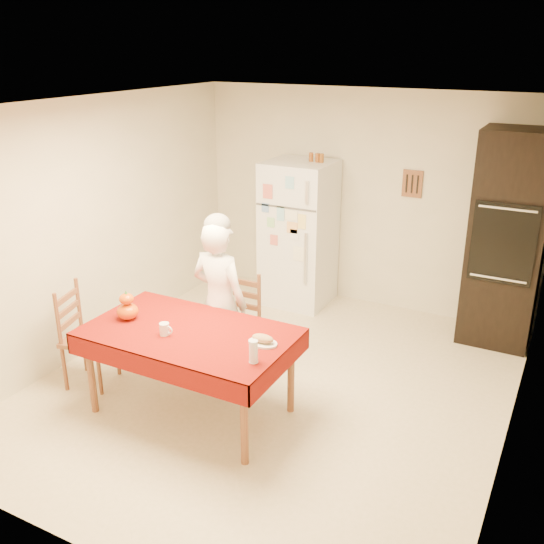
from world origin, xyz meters
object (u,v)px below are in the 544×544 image
Objects in this scene: chair_left at (82,332)px; refrigerator at (299,234)px; seated_woman at (220,302)px; pumpkin_lower at (128,311)px; oven_cabinet at (507,240)px; wine_glass at (253,351)px; bread_plate at (263,343)px; coffee_mug at (164,329)px; chair_far at (237,318)px; dining_table at (189,338)px.

refrigerator is at bearing -35.05° from chair_left.
seated_woman is 8.31× the size of pumpkin_lower.
refrigerator is 1.11× the size of seated_woman.
oven_cabinet reaches higher than wine_glass.
wine_glass is at bearing -71.20° from refrigerator.
coffee_mug is at bearing -163.99° from bread_plate.
chair_far is 1.09m from pumpkin_lower.
refrigerator reaches higher than bread_plate.
dining_table is 7.08× the size of bread_plate.
chair_left is (-0.93, -2.61, -0.34)m from refrigerator.
oven_cabinet is 3.53m from coffee_mug.
seated_woman is 0.83m from pumpkin_lower.
chair_far is 1.42m from chair_left.
coffee_mug is at bearing -131.72° from dining_table.
pumpkin_lower is at bearing -105.24° from chair_left.
refrigerator is 1.96m from seated_woman.
oven_cabinet is 3.12m from wine_glass.
refrigerator is 1.75m from chair_far.
refrigerator is 2.71m from coffee_mug.
pumpkin_lower is at bearing -97.98° from refrigerator.
pumpkin_lower is (-0.46, 0.10, 0.02)m from coffee_mug.
chair_far is (0.17, -1.71, -0.34)m from refrigerator.
bread_plate is (1.79, 0.13, 0.26)m from chair_left.
bread_plate is (-0.08, 0.28, -0.08)m from wine_glass.
chair_left reaches higher than coffee_mug.
chair_far reaches higher than bread_plate.
seated_woman is 8.69× the size of wine_glass.
coffee_mug is (-0.08, -0.99, 0.30)m from chair_far.
chair_left is at bearing -140.39° from oven_cabinet.
pumpkin_lower is at bearing -121.09° from chair_far.
seated_woman is at bearing 134.85° from wine_glass.
coffee_mug reaches higher than bread_plate.
chair_left is 1.82m from bread_plate.
dining_table is at bearing 4.85° from pumpkin_lower.
refrigerator reaches higher than chair_far.
seated_woman reaches higher than pumpkin_lower.
wine_glass is at bearing 138.64° from seated_woman.
wine_glass reaches higher than bread_plate.
dining_table is 1.11× the size of seated_woman.
wine_glass is (-1.34, -2.81, -0.25)m from oven_cabinet.
chair_far reaches higher than wine_glass.
oven_cabinet is 12.50× the size of wine_glass.
refrigerator reaches higher than coffee_mug.
pumpkin_lower is (-0.59, -0.05, 0.14)m from dining_table.
pumpkin_lower is (-0.37, -2.61, -0.02)m from refrigerator.
seated_woman is 6.37× the size of bread_plate.
coffee_mug is 0.85m from wine_glass.
coffee_mug is 0.47m from pumpkin_lower.
seated_woman reaches higher than chair_far.
oven_cabinet reaches higher than dining_table.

